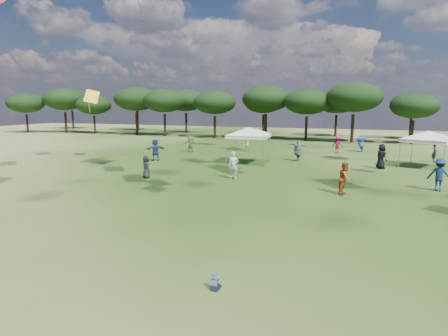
{
  "coord_description": "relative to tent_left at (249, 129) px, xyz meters",
  "views": [
    {
      "loc": [
        3.6,
        -6.23,
        4.89
      ],
      "look_at": [
        -0.68,
        6.0,
        2.65
      ],
      "focal_mm": 30.0,
      "sensor_mm": 36.0,
      "label": 1
    }
  ],
  "objects": [
    {
      "name": "tent_right",
      "position": [
        13.46,
        2.73,
        -0.15
      ],
      "size": [
        6.02,
        6.02,
        3.14
      ],
      "rotation": [
        0.0,
        0.0,
        -0.4
      ],
      "color": "gray",
      "rests_on": "ground"
    },
    {
      "name": "festival_crowd",
      "position": [
        4.88,
        1.79,
        -1.97
      ],
      "size": [
        28.56,
        21.12,
        1.91
      ],
      "color": "navy",
      "rests_on": "ground"
    },
    {
      "name": "tent_left",
      "position": [
        0.0,
        0.0,
        0.0
      ],
      "size": [
        6.44,
        6.44,
        3.29
      ],
      "rotation": [
        0.0,
        0.0,
        0.04
      ],
      "color": "gray",
      "rests_on": "ground"
    },
    {
      "name": "toddler",
      "position": [
        4.86,
        -20.77,
        -2.66
      ],
      "size": [
        0.3,
        0.34,
        0.46
      ],
      "rotation": [
        0.0,
        0.0,
        -0.01
      ],
      "color": "black",
      "rests_on": "ground"
    },
    {
      "name": "tree_line",
      "position": [
        6.93,
        24.22,
        2.56
      ],
      "size": [
        108.78,
        17.63,
        7.77
      ],
      "color": "black",
      "rests_on": "ground"
    }
  ]
}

